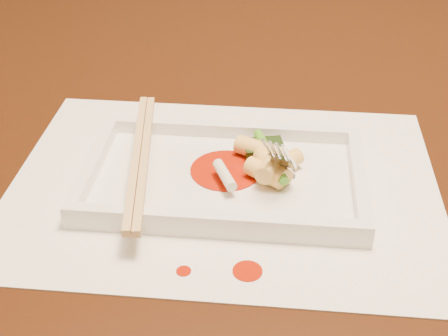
# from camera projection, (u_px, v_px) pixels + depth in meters

# --- Properties ---
(table) EXTENTS (1.40, 0.90, 0.75)m
(table) POSITION_uv_depth(u_px,v_px,m) (306.00, 198.00, 0.74)
(table) COLOR black
(table) RESTS_ON ground
(placemat) EXTENTS (0.40, 0.30, 0.00)m
(placemat) POSITION_uv_depth(u_px,v_px,m) (224.00, 184.00, 0.59)
(placemat) COLOR white
(placemat) RESTS_ON table
(sauce_splatter_a) EXTENTS (0.02, 0.02, 0.00)m
(sauce_splatter_a) POSITION_uv_depth(u_px,v_px,m) (247.00, 271.00, 0.49)
(sauce_splatter_a) COLOR #A51904
(sauce_splatter_a) RESTS_ON placemat
(sauce_splatter_b) EXTENTS (0.01, 0.01, 0.00)m
(sauce_splatter_b) POSITION_uv_depth(u_px,v_px,m) (184.00, 271.00, 0.49)
(sauce_splatter_b) COLOR #A51904
(sauce_splatter_b) RESTS_ON placemat
(plate_base) EXTENTS (0.26, 0.16, 0.01)m
(plate_base) POSITION_uv_depth(u_px,v_px,m) (224.00, 180.00, 0.58)
(plate_base) COLOR white
(plate_base) RESTS_ON placemat
(plate_rim_far) EXTENTS (0.26, 0.01, 0.01)m
(plate_rim_far) POSITION_uv_depth(u_px,v_px,m) (231.00, 130.00, 0.64)
(plate_rim_far) COLOR white
(plate_rim_far) RESTS_ON plate_base
(plate_rim_near) EXTENTS (0.26, 0.01, 0.01)m
(plate_rim_near) POSITION_uv_depth(u_px,v_px,m) (215.00, 221.00, 0.52)
(plate_rim_near) COLOR white
(plate_rim_near) RESTS_ON plate_base
(plate_rim_left) EXTENTS (0.01, 0.14, 0.01)m
(plate_rim_left) POSITION_uv_depth(u_px,v_px,m) (94.00, 163.00, 0.59)
(plate_rim_left) COLOR white
(plate_rim_left) RESTS_ON plate_base
(plate_rim_right) EXTENTS (0.01, 0.14, 0.01)m
(plate_rim_right) POSITION_uv_depth(u_px,v_px,m) (359.00, 178.00, 0.57)
(plate_rim_right) COLOR white
(plate_rim_right) RESTS_ON plate_base
(veg_piece) EXTENTS (0.04, 0.04, 0.01)m
(veg_piece) POSITION_uv_depth(u_px,v_px,m) (264.00, 149.00, 0.61)
(veg_piece) COLOR black
(veg_piece) RESTS_ON plate_base
(scallion_white) EXTENTS (0.03, 0.04, 0.01)m
(scallion_white) POSITION_uv_depth(u_px,v_px,m) (225.00, 175.00, 0.56)
(scallion_white) COLOR #EAEACC
(scallion_white) RESTS_ON plate_base
(scallion_green) EXTENTS (0.04, 0.08, 0.01)m
(scallion_green) POSITION_uv_depth(u_px,v_px,m) (270.00, 156.00, 0.59)
(scallion_green) COLOR #3E9017
(scallion_green) RESTS_ON plate_base
(chopstick_a) EXTENTS (0.04, 0.22, 0.01)m
(chopstick_a) POSITION_uv_depth(u_px,v_px,m) (136.00, 156.00, 0.58)
(chopstick_a) COLOR tan
(chopstick_a) RESTS_ON plate_rim_near
(chopstick_b) EXTENTS (0.04, 0.22, 0.01)m
(chopstick_b) POSITION_uv_depth(u_px,v_px,m) (145.00, 157.00, 0.58)
(chopstick_b) COLOR tan
(chopstick_b) RESTS_ON plate_rim_near
(fork) EXTENTS (0.09, 0.10, 0.14)m
(fork) POSITION_uv_depth(u_px,v_px,m) (305.00, 101.00, 0.55)
(fork) COLOR silver
(fork) RESTS_ON plate_base
(sauce_blob_0) EXTENTS (0.07, 0.07, 0.00)m
(sauce_blob_0) POSITION_uv_depth(u_px,v_px,m) (226.00, 170.00, 0.59)
(sauce_blob_0) COLOR #A51904
(sauce_blob_0) RESTS_ON plate_base
(rice_cake_0) EXTENTS (0.05, 0.04, 0.02)m
(rice_cake_0) POSITION_uv_depth(u_px,v_px,m) (260.00, 151.00, 0.60)
(rice_cake_0) COLOR #FFE177
(rice_cake_0) RESTS_ON plate_base
(rice_cake_1) EXTENTS (0.04, 0.04, 0.02)m
(rice_cake_1) POSITION_uv_depth(u_px,v_px,m) (283.00, 163.00, 0.58)
(rice_cake_1) COLOR #FFE177
(rice_cake_1) RESTS_ON plate_base
(rice_cake_2) EXTENTS (0.03, 0.04, 0.02)m
(rice_cake_2) POSITION_uv_depth(u_px,v_px,m) (271.00, 165.00, 0.57)
(rice_cake_2) COLOR #FFE177
(rice_cake_2) RESTS_ON plate_base
(rice_cake_3) EXTENTS (0.04, 0.04, 0.02)m
(rice_cake_3) POSITION_uv_depth(u_px,v_px,m) (265.00, 173.00, 0.57)
(rice_cake_3) COLOR #FFE177
(rice_cake_3) RESTS_ON plate_base
(rice_cake_4) EXTENTS (0.04, 0.05, 0.02)m
(rice_cake_4) POSITION_uv_depth(u_px,v_px,m) (272.00, 166.00, 0.58)
(rice_cake_4) COLOR #FFE177
(rice_cake_4) RESTS_ON plate_base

